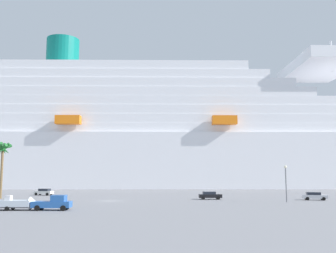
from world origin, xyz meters
name	(u,v)px	position (x,y,z in m)	size (l,w,h in m)	color
ground_plane	(135,193)	(0.00, 30.00, 0.00)	(600.00, 600.00, 0.00)	gray
cruise_ship	(144,138)	(-2.73, 65.52, 17.92)	(261.36, 55.97, 60.64)	white
pickup_truck	(54,203)	(-4.18, -17.89, 1.04)	(5.73, 2.60, 2.20)	#2659A5
small_boat_on_trailer	(17,204)	(-9.53, -18.28, 0.96)	(7.99, 2.54, 2.15)	#595960
palm_tree	(3,152)	(-24.43, 4.55, 9.71)	(3.63, 3.60, 11.91)	brown
street_lamp	(286,178)	(33.37, -0.24, 4.53)	(0.56, 0.56, 6.80)	slate
parked_car_white_van	(44,192)	(-19.92, 16.26, 0.83)	(4.60, 2.47, 1.58)	white
parked_car_black_coupe	(210,195)	(19.43, 6.08, 0.83)	(4.81, 2.38, 1.58)	black
parked_car_silver_sedan	(314,196)	(40.13, 5.67, 0.83)	(4.81, 2.41, 1.58)	silver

